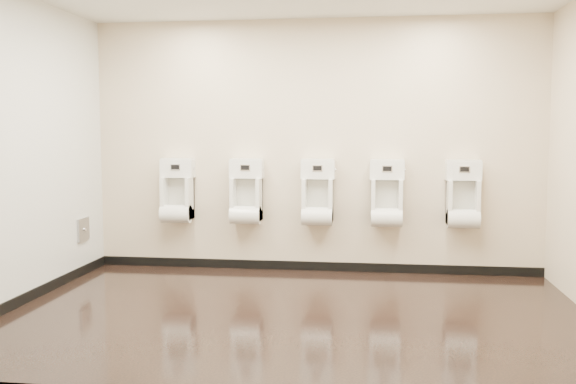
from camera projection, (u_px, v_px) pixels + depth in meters
name	position (u px, v px, depth m)	size (l,w,h in m)	color
ground	(295.00, 313.00, 5.53)	(5.00, 3.50, 0.00)	black
back_wall	(314.00, 146.00, 7.13)	(5.00, 0.02, 2.80)	beige
front_wall	(259.00, 161.00, 3.68)	(5.00, 0.02, 2.80)	beige
left_wall	(18.00, 150.00, 5.73)	(0.02, 3.50, 2.80)	beige
tile_overlay_left	(19.00, 150.00, 5.73)	(0.01, 3.50, 2.80)	white
skirting_back	(314.00, 266.00, 7.24)	(5.00, 0.02, 0.10)	black
skirting_left	(25.00, 298.00, 5.86)	(0.02, 3.50, 0.10)	black
access_panel	(83.00, 229.00, 7.00)	(0.04, 0.25, 0.25)	#9E9EA3
urinal_0	(177.00, 195.00, 7.26)	(0.38, 0.29, 0.71)	white
urinal_1	(246.00, 196.00, 7.16)	(0.38, 0.29, 0.71)	white
urinal_2	(318.00, 197.00, 7.05)	(0.38, 0.29, 0.71)	white
urinal_3	(387.00, 198.00, 6.95)	(0.38, 0.29, 0.71)	white
urinal_4	(463.00, 199.00, 6.85)	(0.38, 0.29, 0.71)	white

